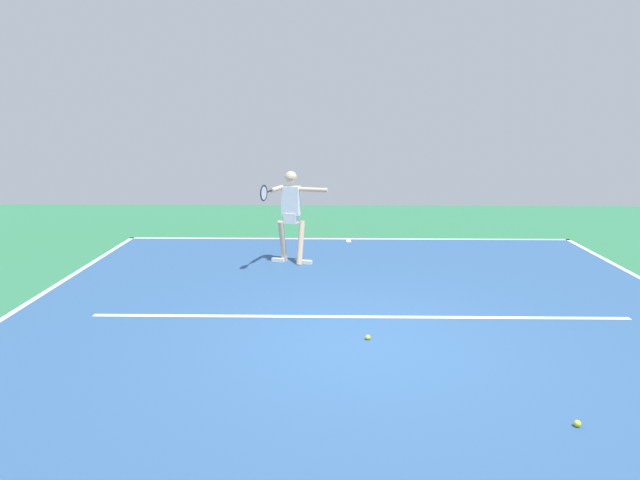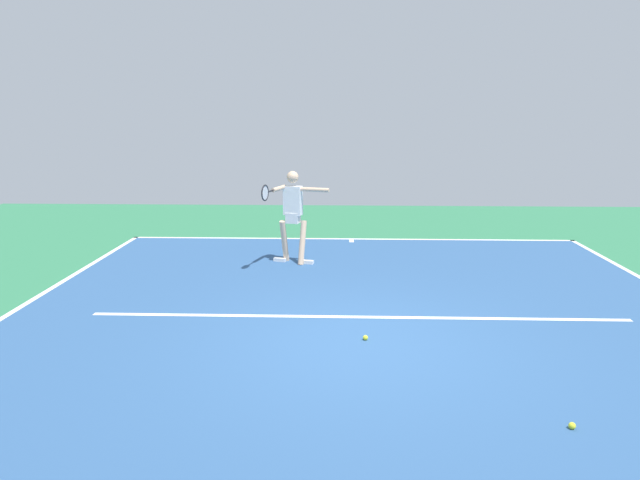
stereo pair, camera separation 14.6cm
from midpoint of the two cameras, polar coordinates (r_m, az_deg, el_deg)
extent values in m
plane|color=#2D754C|center=(7.37, 3.79, -10.26)|extent=(22.44, 22.44, 0.00)
cube|color=#2D5484|center=(7.37, 3.79, -10.25)|extent=(10.26, 12.52, 0.00)
cube|color=white|center=(13.31, 2.54, 0.12)|extent=(10.26, 0.10, 0.01)
cube|color=white|center=(8.27, 3.47, -7.65)|extent=(7.70, 0.10, 0.01)
cube|color=white|center=(13.12, 2.56, -0.06)|extent=(0.10, 0.30, 0.01)
cylinder|color=beige|center=(11.04, -2.32, -0.26)|extent=(0.19, 0.33, 0.86)
cube|color=white|center=(11.09, -1.81, -2.22)|extent=(0.26, 0.16, 0.07)
cylinder|color=beige|center=(11.17, -4.13, -0.14)|extent=(0.19, 0.33, 0.86)
cube|color=white|center=(11.29, -4.58, -1.99)|extent=(0.26, 0.16, 0.07)
cube|color=white|center=(11.01, -3.26, 2.22)|extent=(0.29, 0.26, 0.20)
cube|color=white|center=(10.95, -3.28, 3.95)|extent=(0.38, 0.27, 0.55)
sphere|color=beige|center=(10.89, -3.31, 6.29)|extent=(0.23, 0.23, 0.23)
cylinder|color=beige|center=(10.77, -1.07, 5.05)|extent=(0.55, 0.24, 0.08)
cylinder|color=beige|center=(10.72, -4.68, 5.14)|extent=(0.24, 0.55, 0.08)
cylinder|color=black|center=(10.37, -5.50, 4.87)|extent=(0.09, 0.22, 0.03)
torus|color=black|center=(10.15, -6.04, 4.69)|extent=(0.11, 0.29, 0.29)
cylinder|color=silver|center=(10.15, -6.04, 4.69)|extent=(0.08, 0.24, 0.25)
sphere|color=yellow|center=(6.03, 23.65, -16.43)|extent=(0.07, 0.07, 0.07)
sphere|color=yellow|center=(7.47, 4.23, -9.67)|extent=(0.07, 0.07, 0.07)
camera|label=1|loc=(0.07, -90.46, -0.10)|focal=32.07mm
camera|label=2|loc=(0.07, 89.54, 0.10)|focal=32.07mm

